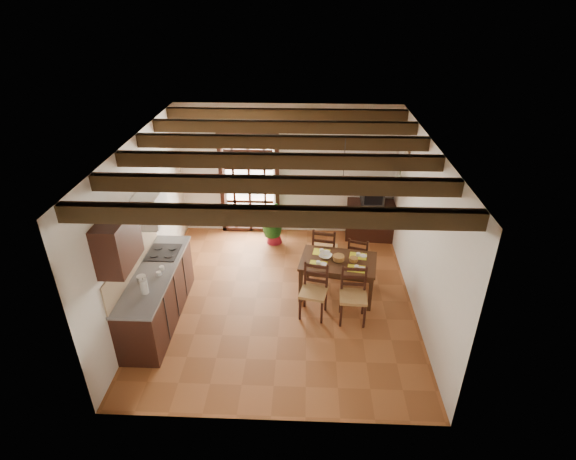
# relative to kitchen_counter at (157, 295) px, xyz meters

# --- Properties ---
(ground_plane) EXTENTS (5.00, 5.00, 0.00)m
(ground_plane) POSITION_rel_kitchen_counter_xyz_m (1.96, 0.60, -0.47)
(ground_plane) COLOR brown
(room_shell) EXTENTS (4.52, 5.02, 2.81)m
(room_shell) POSITION_rel_kitchen_counter_xyz_m (1.96, 0.60, 1.34)
(room_shell) COLOR silver
(room_shell) RESTS_ON ground_plane
(ceiling_beams) EXTENTS (4.50, 4.34, 0.20)m
(ceiling_beams) POSITION_rel_kitchen_counter_xyz_m (1.96, 0.60, 2.22)
(ceiling_beams) COLOR black
(ceiling_beams) RESTS_ON room_shell
(french_door) EXTENTS (1.26, 0.11, 2.32)m
(french_door) POSITION_rel_kitchen_counter_xyz_m (1.16, 3.05, 0.70)
(french_door) COLOR white
(french_door) RESTS_ON ground_plane
(kitchen_counter) EXTENTS (0.64, 2.25, 1.38)m
(kitchen_counter) POSITION_rel_kitchen_counter_xyz_m (0.00, 0.00, 0.00)
(kitchen_counter) COLOR black
(kitchen_counter) RESTS_ON ground_plane
(upper_cabinet) EXTENTS (0.35, 0.80, 0.70)m
(upper_cabinet) POSITION_rel_kitchen_counter_xyz_m (-0.12, -0.70, 1.38)
(upper_cabinet) COLOR black
(upper_cabinet) RESTS_ON room_shell
(range_hood) EXTENTS (0.38, 0.60, 0.54)m
(range_hood) POSITION_rel_kitchen_counter_xyz_m (-0.09, 0.55, 1.26)
(range_hood) COLOR white
(range_hood) RESTS_ON room_shell
(counter_items) EXTENTS (0.50, 1.43, 0.25)m
(counter_items) POSITION_rel_kitchen_counter_xyz_m (0.00, 0.09, 0.49)
(counter_items) COLOR black
(counter_items) RESTS_ON kitchen_counter
(dining_table) EXTENTS (1.40, 1.02, 0.69)m
(dining_table) POSITION_rel_kitchen_counter_xyz_m (2.93, 0.79, 0.13)
(dining_table) COLOR #381F12
(dining_table) RESTS_ON ground_plane
(chair_near_left) EXTENTS (0.50, 0.48, 0.91)m
(chair_near_left) POSITION_rel_kitchen_counter_xyz_m (2.50, 0.20, -0.19)
(chair_near_left) COLOR #AB7E49
(chair_near_left) RESTS_ON ground_plane
(chair_near_right) EXTENTS (0.45, 0.43, 0.93)m
(chair_near_right) POSITION_rel_kitchen_counter_xyz_m (3.13, 0.10, -0.18)
(chair_near_right) COLOR #AB7E49
(chair_near_right) RESTS_ON ground_plane
(chair_far_left) EXTENTS (0.51, 0.50, 0.97)m
(chair_far_left) POSITION_rel_kitchen_counter_xyz_m (2.72, 1.49, -0.17)
(chair_far_left) COLOR #AB7E49
(chair_far_left) RESTS_ON ground_plane
(chair_far_right) EXTENTS (0.48, 0.47, 0.84)m
(chair_far_right) POSITION_rel_kitchen_counter_xyz_m (3.35, 1.39, -0.21)
(chair_far_right) COLOR #AB7E49
(chair_far_right) RESTS_ON ground_plane
(table_setting) EXTENTS (0.93, 0.62, 0.09)m
(table_setting) POSITION_rel_kitchen_counter_xyz_m (2.93, 0.79, 0.20)
(table_setting) COLOR yellow
(table_setting) RESTS_ON dining_table
(table_bowl) EXTENTS (0.28, 0.28, 0.05)m
(table_bowl) POSITION_rel_kitchen_counter_xyz_m (2.71, 0.87, 0.25)
(table_bowl) COLOR white
(table_bowl) RESTS_ON dining_table
(sideboard) EXTENTS (1.02, 0.51, 0.84)m
(sideboard) POSITION_rel_kitchen_counter_xyz_m (3.72, 2.83, -0.05)
(sideboard) COLOR black
(sideboard) RESTS_ON ground_plane
(crt_tv) EXTENTS (0.46, 0.43, 0.39)m
(crt_tv) POSITION_rel_kitchen_counter_xyz_m (3.72, 2.82, 0.56)
(crt_tv) COLOR black
(crt_tv) RESTS_ON sideboard
(fuse_box) EXTENTS (0.25, 0.03, 0.32)m
(fuse_box) POSITION_rel_kitchen_counter_xyz_m (3.46, 3.08, 1.28)
(fuse_box) COLOR white
(fuse_box) RESTS_ON room_shell
(plant_pot) EXTENTS (0.33, 0.33, 0.20)m
(plant_pot) POSITION_rel_kitchen_counter_xyz_m (1.70, 2.53, -0.36)
(plant_pot) COLOR maroon
(plant_pot) RESTS_ON ground_plane
(potted_plant) EXTENTS (2.31, 2.13, 2.12)m
(potted_plant) POSITION_rel_kitchen_counter_xyz_m (1.70, 2.53, 0.10)
(potted_plant) COLOR #144C19
(potted_plant) RESTS_ON ground_plane
(wall_shelf) EXTENTS (0.20, 0.42, 0.20)m
(wall_shelf) POSITION_rel_kitchen_counter_xyz_m (4.10, 2.20, 1.04)
(wall_shelf) COLOR black
(wall_shelf) RESTS_ON room_shell
(shelf_vase) EXTENTS (0.15, 0.15, 0.15)m
(shelf_vase) POSITION_rel_kitchen_counter_xyz_m (4.10, 2.20, 1.18)
(shelf_vase) COLOR #B2BFB2
(shelf_vase) RESTS_ON wall_shelf
(shelf_flowers) EXTENTS (0.14, 0.14, 0.36)m
(shelf_flowers) POSITION_rel_kitchen_counter_xyz_m (4.10, 2.20, 1.38)
(shelf_flowers) COLOR yellow
(shelf_flowers) RESTS_ON shelf_vase
(framed_picture) EXTENTS (0.03, 0.32, 0.32)m
(framed_picture) POSITION_rel_kitchen_counter_xyz_m (4.18, 2.20, 1.58)
(framed_picture) COLOR brown
(framed_picture) RESTS_ON room_shell
(pendant_lamp) EXTENTS (0.36, 0.36, 0.84)m
(pendant_lamp) POSITION_rel_kitchen_counter_xyz_m (2.93, 0.89, 1.60)
(pendant_lamp) COLOR black
(pendant_lamp) RESTS_ON room_shell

